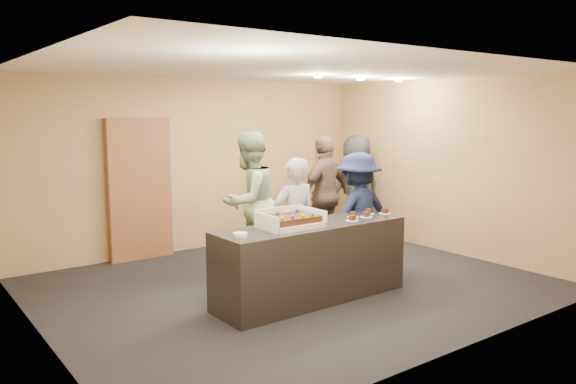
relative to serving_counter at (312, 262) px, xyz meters
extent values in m
plane|color=black|center=(0.17, 0.58, -0.45)|extent=(6.00, 6.00, 0.00)
plane|color=white|center=(0.17, 0.58, 2.25)|extent=(6.00, 6.00, 0.00)
cube|color=#99764A|center=(0.17, 3.08, 0.90)|extent=(6.00, 0.04, 2.70)
cube|color=#99764A|center=(0.17, -1.92, 0.90)|extent=(6.00, 0.04, 2.70)
cube|color=#99764A|center=(-2.83, 0.58, 0.90)|extent=(0.04, 5.00, 2.70)
cube|color=#99764A|center=(3.17, 0.58, 0.90)|extent=(0.04, 5.00, 2.70)
cube|color=black|center=(0.00, 0.00, 0.00)|extent=(2.41, 0.73, 0.90)
cube|color=brown|center=(-0.88, 2.99, 0.60)|extent=(0.96, 0.15, 2.10)
cube|color=white|center=(-0.30, 0.00, 0.48)|extent=(0.67, 0.46, 0.06)
cube|color=white|center=(-0.64, 0.00, 0.54)|extent=(0.02, 0.46, 0.18)
cube|color=white|center=(0.03, 0.00, 0.54)|extent=(0.02, 0.46, 0.18)
cube|color=white|center=(-0.30, 0.23, 0.55)|extent=(0.67, 0.02, 0.20)
cube|color=#381E0C|center=(-0.30, 0.00, 0.54)|extent=(0.59, 0.40, 0.07)
sphere|color=#EC4C1B|center=(-0.53, 0.14, 0.60)|extent=(0.04, 0.04, 0.04)
sphere|color=#1CA51B|center=(-0.38, 0.14, 0.60)|extent=(0.04, 0.04, 0.04)
sphere|color=yellow|center=(-0.24, 0.14, 0.60)|extent=(0.04, 0.04, 0.04)
sphere|color=blue|center=(-0.10, 0.14, 0.60)|extent=(0.04, 0.04, 0.04)
sphere|color=orange|center=(-0.53, -0.14, 0.60)|extent=(0.04, 0.04, 0.04)
sphere|color=purple|center=(-0.38, -0.14, 0.60)|extent=(0.04, 0.04, 0.04)
sphere|color=yellow|center=(-0.24, -0.14, 0.60)|extent=(0.04, 0.04, 0.04)
sphere|color=green|center=(-0.10, -0.14, 0.60)|extent=(0.04, 0.04, 0.04)
cylinder|color=white|center=(-1.01, -0.07, 0.47)|extent=(0.15, 0.15, 0.04)
cylinder|color=white|center=(0.51, -0.13, 0.45)|extent=(0.15, 0.15, 0.01)
cube|color=#381E0C|center=(0.51, -0.13, 0.49)|extent=(0.07, 0.06, 0.06)
cylinder|color=white|center=(0.68, 0.03, 0.45)|extent=(0.15, 0.15, 0.01)
cube|color=#381E0C|center=(0.68, 0.03, 0.49)|extent=(0.07, 0.06, 0.06)
cylinder|color=white|center=(0.82, -0.06, 0.45)|extent=(0.15, 0.15, 0.01)
cube|color=#381E0C|center=(0.82, -0.06, 0.49)|extent=(0.07, 0.06, 0.06)
cylinder|color=white|center=(0.99, 0.07, 0.45)|extent=(0.15, 0.15, 0.01)
cube|color=#381E0C|center=(0.99, 0.07, 0.49)|extent=(0.07, 0.06, 0.06)
cylinder|color=white|center=(1.18, -0.03, 0.45)|extent=(0.15, 0.15, 0.01)
cube|color=#381E0C|center=(1.18, -0.03, 0.49)|extent=(0.07, 0.06, 0.06)
imported|color=#96959A|center=(0.09, 0.45, 0.37)|extent=(0.61, 0.41, 1.64)
imported|color=#8FA87A|center=(0.09, 1.48, 0.51)|extent=(1.11, 0.97, 1.93)
imported|color=#141D3C|center=(1.16, 0.45, 0.38)|extent=(1.07, 0.62, 1.66)
imported|color=brown|center=(1.59, 1.63, 0.47)|extent=(1.14, 0.66, 1.83)
imported|color=#27272C|center=(2.62, 2.03, 0.45)|extent=(0.98, 0.74, 1.81)
cylinder|color=#FFEAC6|center=(0.97, 1.08, 2.22)|extent=(0.12, 0.12, 0.03)
cylinder|color=#FFEAC6|center=(1.77, 1.08, 2.22)|extent=(0.12, 0.12, 0.03)
cylinder|color=#FFEAC6|center=(2.57, 1.08, 2.22)|extent=(0.12, 0.12, 0.03)
camera|label=1|loc=(-4.02, -4.96, 1.73)|focal=35.00mm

